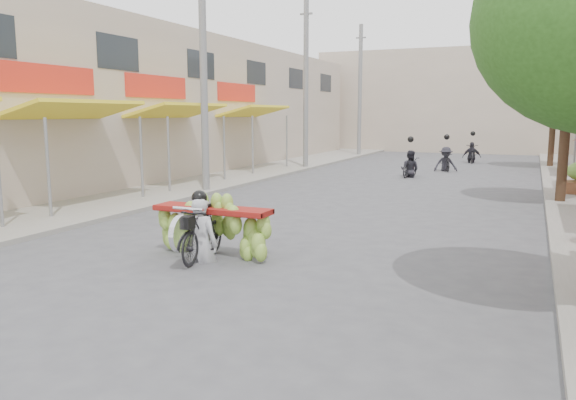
# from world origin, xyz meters

# --- Properties ---
(ground) EXTENTS (120.00, 120.00, 0.00)m
(ground) POSITION_xyz_m (0.00, 0.00, 0.00)
(ground) COLOR #4D4D52
(ground) RESTS_ON ground
(sidewalk_left) EXTENTS (4.00, 60.00, 0.12)m
(sidewalk_left) POSITION_xyz_m (-7.00, 15.00, 0.06)
(sidewalk_left) COLOR gray
(sidewalk_left) RESTS_ON ground
(shophouse_row_left) EXTENTS (9.77, 40.00, 6.00)m
(shophouse_row_left) POSITION_xyz_m (-11.98, 13.98, 3.00)
(shophouse_row_left) COLOR #B2A18D
(shophouse_row_left) RESTS_ON ground
(far_building) EXTENTS (20.00, 6.00, 7.00)m
(far_building) POSITION_xyz_m (0.00, 38.00, 3.50)
(far_building) COLOR #B2A18D
(far_building) RESTS_ON ground
(utility_pole_mid) EXTENTS (0.60, 0.24, 8.00)m
(utility_pole_mid) POSITION_xyz_m (-5.40, 12.00, 4.03)
(utility_pole_mid) COLOR slate
(utility_pole_mid) RESTS_ON ground
(utility_pole_far) EXTENTS (0.60, 0.24, 8.00)m
(utility_pole_far) POSITION_xyz_m (-5.40, 21.00, 4.03)
(utility_pole_far) COLOR slate
(utility_pole_far) RESTS_ON ground
(utility_pole_back) EXTENTS (0.60, 0.24, 8.00)m
(utility_pole_back) POSITION_xyz_m (-5.40, 30.00, 4.03)
(utility_pole_back) COLOR slate
(utility_pole_back) RESTS_ON ground
(street_tree_mid) EXTENTS (3.40, 3.40, 5.25)m
(street_tree_mid) POSITION_xyz_m (5.40, 14.00, 3.78)
(street_tree_mid) COLOR #3A2719
(street_tree_mid) RESTS_ON ground
(street_tree_far) EXTENTS (3.40, 3.40, 5.25)m
(street_tree_far) POSITION_xyz_m (5.40, 26.00, 3.78)
(street_tree_far) COLOR #3A2719
(street_tree_far) RESTS_ON ground
(banana_motorbike) EXTENTS (2.29, 1.86, 2.18)m
(banana_motorbike) POSITION_xyz_m (-0.82, 4.61, 0.72)
(banana_motorbike) COLOR black
(banana_motorbike) RESTS_ON ground
(bg_motorbike_a) EXTENTS (0.85, 1.49, 1.95)m
(bg_motorbike_a) POSITION_xyz_m (-0.09, 19.48, 0.78)
(bg_motorbike_a) COLOR black
(bg_motorbike_a) RESTS_ON ground
(bg_motorbike_b) EXTENTS (1.18, 1.53, 1.95)m
(bg_motorbike_b) POSITION_xyz_m (0.94, 22.57, 0.88)
(bg_motorbike_b) COLOR black
(bg_motorbike_b) RESTS_ON ground
(bg_motorbike_c) EXTENTS (1.03, 1.73, 1.95)m
(bg_motorbike_c) POSITION_xyz_m (1.58, 27.78, 0.79)
(bg_motorbike_c) COLOR black
(bg_motorbike_c) RESTS_ON ground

